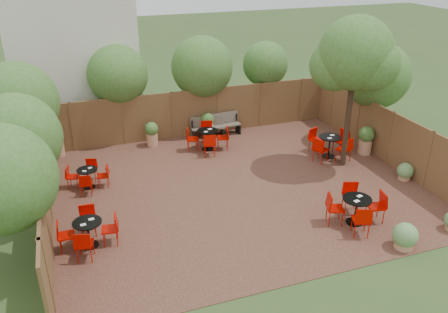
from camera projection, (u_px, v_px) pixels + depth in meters
name	position (u px, v px, depth m)	size (l,w,h in m)	color
ground	(238.00, 188.00, 15.64)	(80.00, 80.00, 0.00)	#354F23
courtyard_paving	(238.00, 187.00, 15.64)	(12.00, 10.00, 0.02)	#3D2119
fence_back	(196.00, 113.00, 19.49)	(12.00, 0.08, 2.00)	brown
fence_left	(46.00, 191.00, 13.41)	(0.08, 10.00, 2.00)	brown
fence_right	(390.00, 138.00, 17.03)	(0.08, 10.00, 2.00)	brown
neighbour_building	(71.00, 35.00, 19.41)	(5.00, 4.00, 8.00)	beige
overhang_foliage	(157.00, 94.00, 16.04)	(15.87, 10.67, 2.69)	#35611F
courtyard_tree	(355.00, 58.00, 15.51)	(2.70, 2.60, 5.42)	black
park_bench_left	(207.00, 127.00, 19.51)	(1.44, 0.60, 0.86)	brown
park_bench_right	(223.00, 124.00, 19.70)	(1.53, 0.60, 0.93)	brown
bistro_tables	(238.00, 173.00, 15.57)	(10.86, 8.22, 0.96)	black
planters	(203.00, 135.00, 18.35)	(11.90, 4.39, 1.11)	tan
low_shrubs	(416.00, 212.00, 13.60)	(3.28, 3.88, 0.74)	tan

